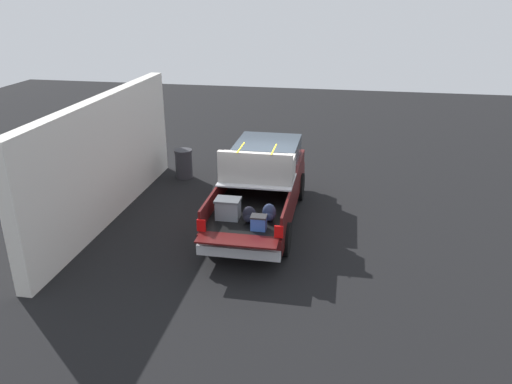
{
  "coord_description": "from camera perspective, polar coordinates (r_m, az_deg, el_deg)",
  "views": [
    {
      "loc": [
        -12.43,
        -2.17,
        5.98
      ],
      "look_at": [
        -0.6,
        0.0,
        1.1
      ],
      "focal_mm": 35.36,
      "sensor_mm": 36.0,
      "label": 1
    }
  ],
  "objects": [
    {
      "name": "ground_plane",
      "position": [
        13.97,
        0.45,
        -3.27
      ],
      "size": [
        40.0,
        40.0,
        0.0
      ],
      "primitive_type": "plane",
      "color": "black"
    },
    {
      "name": "trash_can",
      "position": [
        17.15,
        -8.17,
        3.19
      ],
      "size": [
        0.6,
        0.6,
        0.98
      ],
      "color": "#2D2D33",
      "rests_on": "ground_plane"
    },
    {
      "name": "building_facade",
      "position": [
        14.28,
        -16.66,
        3.6
      ],
      "size": [
        8.31,
        0.36,
        3.36
      ],
      "primitive_type": "cube",
      "color": "silver",
      "rests_on": "ground_plane"
    },
    {
      "name": "pickup_truck",
      "position": [
        13.93,
        0.72,
        1.01
      ],
      "size": [
        6.05,
        2.06,
        2.23
      ],
      "color": "#470F0F",
      "rests_on": "ground_plane"
    }
  ]
}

